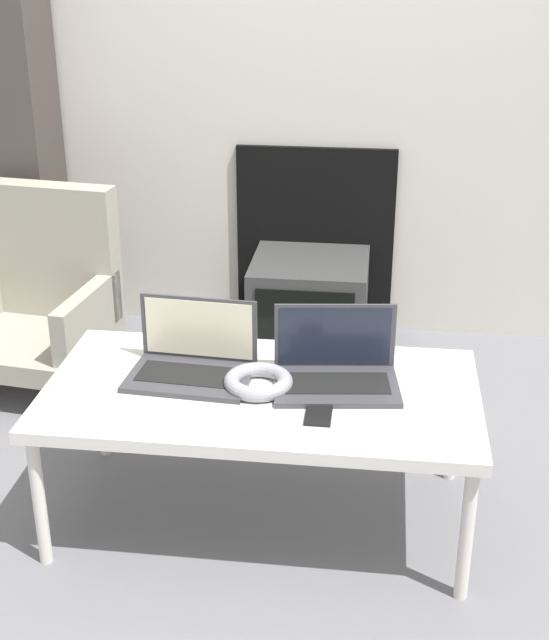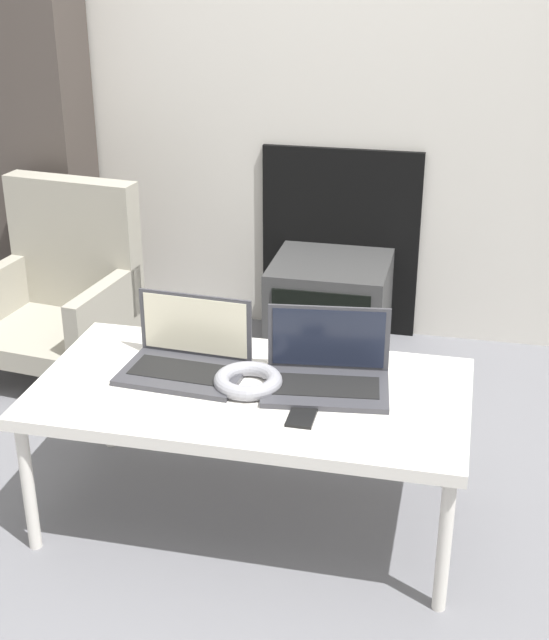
{
  "view_description": "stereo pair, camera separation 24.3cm",
  "coord_description": "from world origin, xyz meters",
  "px_view_note": "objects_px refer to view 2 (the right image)",
  "views": [
    {
      "loc": [
        0.31,
        -1.98,
        1.63
      ],
      "look_at": [
        0.0,
        0.5,
        0.51
      ],
      "focal_mm": 50.0,
      "sensor_mm": 36.0,
      "label": 1
    },
    {
      "loc": [
        0.55,
        -1.94,
        1.63
      ],
      "look_at": [
        0.0,
        0.5,
        0.51
      ],
      "focal_mm": 50.0,
      "sensor_mm": 36.0,
      "label": 2
    }
  ],
  "objects_px": {
    "laptop_left": "(187,356)",
    "tv": "(330,307)",
    "laptop_right": "(327,371)",
    "armchair": "(62,287)",
    "phone": "(302,415)",
    "headphones": "(248,381)"
  },
  "relations": [
    {
      "from": "laptop_left",
      "to": "tv",
      "type": "distance_m",
      "value": 1.17
    },
    {
      "from": "laptop_right",
      "to": "tv",
      "type": "distance_m",
      "value": 1.16
    },
    {
      "from": "tv",
      "to": "armchair",
      "type": "bearing_deg",
      "value": -161.36
    },
    {
      "from": "phone",
      "to": "laptop_right",
      "type": "bearing_deg",
      "value": 80.6
    },
    {
      "from": "tv",
      "to": "armchair",
      "type": "xyz_separation_m",
      "value": [
        -1.01,
        -0.34,
        0.13
      ]
    },
    {
      "from": "phone",
      "to": "armchair",
      "type": "xyz_separation_m",
      "value": [
        -1.15,
        0.96,
        -0.11
      ]
    },
    {
      "from": "headphones",
      "to": "tv",
      "type": "bearing_deg",
      "value": 87.98
    },
    {
      "from": "laptop_left",
      "to": "armchair",
      "type": "distance_m",
      "value": 1.1
    },
    {
      "from": "laptop_left",
      "to": "headphones",
      "type": "height_order",
      "value": "laptop_left"
    },
    {
      "from": "phone",
      "to": "tv",
      "type": "relative_size",
      "value": 0.26
    },
    {
      "from": "laptop_left",
      "to": "headphones",
      "type": "bearing_deg",
      "value": -14.86
    },
    {
      "from": "laptop_right",
      "to": "armchair",
      "type": "xyz_separation_m",
      "value": [
        -1.18,
        0.77,
        -0.15
      ]
    },
    {
      "from": "headphones",
      "to": "tv",
      "type": "xyz_separation_m",
      "value": [
        0.04,
        1.18,
        -0.26
      ]
    },
    {
      "from": "laptop_right",
      "to": "headphones",
      "type": "xyz_separation_m",
      "value": [
        -0.21,
        -0.07,
        -0.02
      ]
    },
    {
      "from": "laptop_left",
      "to": "headphones",
      "type": "xyz_separation_m",
      "value": [
        0.2,
        -0.07,
        -0.02
      ]
    },
    {
      "from": "headphones",
      "to": "armchair",
      "type": "bearing_deg",
      "value": 139.09
    },
    {
      "from": "laptop_right",
      "to": "armchair",
      "type": "height_order",
      "value": "armchair"
    },
    {
      "from": "armchair",
      "to": "headphones",
      "type": "bearing_deg",
      "value": -33.88
    },
    {
      "from": "laptop_right",
      "to": "headphones",
      "type": "relative_size",
      "value": 1.93
    },
    {
      "from": "laptop_right",
      "to": "tv",
      "type": "relative_size",
      "value": 0.8
    },
    {
      "from": "laptop_left",
      "to": "headphones",
      "type": "relative_size",
      "value": 1.87
    },
    {
      "from": "phone",
      "to": "tv",
      "type": "distance_m",
      "value": 1.33
    }
  ]
}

